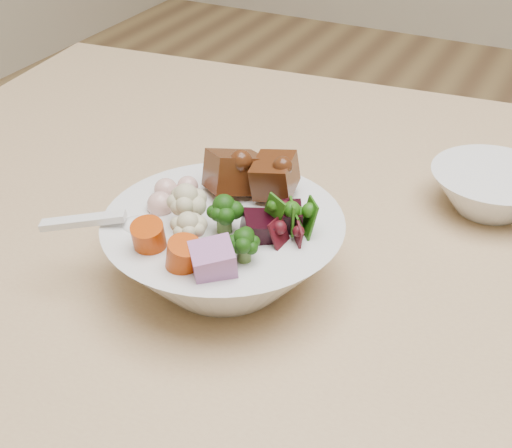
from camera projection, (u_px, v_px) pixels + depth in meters
food_bowl at (226, 245)px, 0.65m from camera, size 0.22×0.22×0.12m
soup_spoon at (127, 225)px, 0.63m from camera, size 0.11×0.07×0.02m
side_bowl at (491, 191)px, 0.76m from camera, size 0.13×0.13×0.04m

